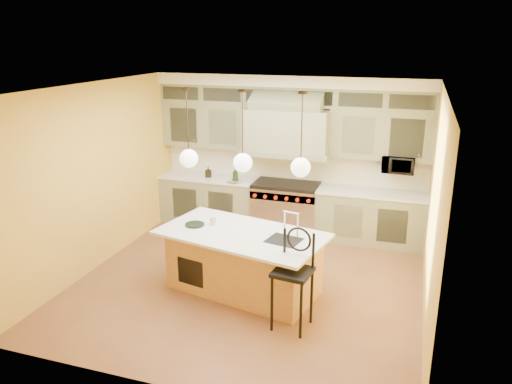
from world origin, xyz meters
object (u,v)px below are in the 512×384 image
(counter_stool, at_px, (294,273))
(microwave, at_px, (398,164))
(kitchen_island, at_px, (244,261))
(range, at_px, (286,207))

(counter_stool, distance_m, microwave, 3.42)
(counter_stool, bearing_deg, kitchen_island, 150.66)
(counter_stool, relative_size, microwave, 2.39)
(microwave, bearing_deg, range, -176.88)
(range, xyz_separation_m, microwave, (1.95, 0.11, 0.96))
(range, distance_m, counter_stool, 3.21)
(kitchen_island, xyz_separation_m, microwave, (1.94, 2.50, 0.98))
(range, height_order, kitchen_island, kitchen_island)
(range, relative_size, microwave, 2.21)
(range, distance_m, microwave, 2.18)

